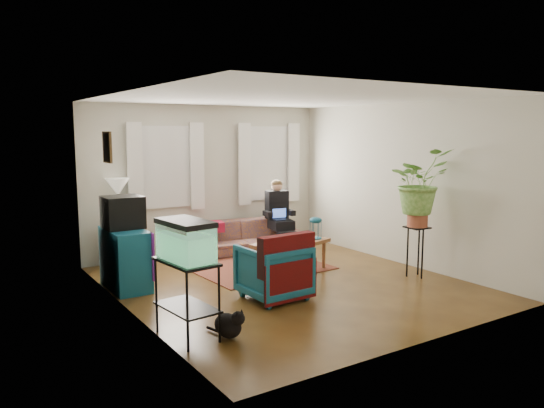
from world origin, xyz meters
TOP-DOWN VIEW (x-y plane):
  - floor at (0.00, 0.00)m, footprint 4.50×5.00m
  - ceiling at (0.00, 0.00)m, footprint 4.50×5.00m
  - wall_back at (0.00, 2.50)m, footprint 4.50×0.01m
  - wall_front at (0.00, -2.50)m, footprint 4.50×0.01m
  - wall_left at (-2.25, 0.00)m, footprint 0.01×5.00m
  - wall_right at (2.25, 0.00)m, footprint 0.01×5.00m
  - window_left at (-0.80, 2.48)m, footprint 1.08×0.04m
  - window_right at (1.25, 2.48)m, footprint 1.08×0.04m
  - curtains_left at (-0.80, 2.40)m, footprint 1.36×0.06m
  - curtains_right at (1.25, 2.40)m, footprint 1.36×0.06m
  - picture_frame at (-2.21, 0.85)m, footprint 0.04×0.32m
  - area_rug at (0.12, 0.99)m, footprint 2.08×1.70m
  - sofa at (0.44, 2.05)m, footprint 2.06×1.12m
  - seated_person at (1.13, 1.92)m, footprint 0.59×0.68m
  - side_table at (-1.65, 2.39)m, footprint 0.62×0.62m
  - table_lamp at (-1.65, 2.39)m, footprint 0.46×0.46m
  - dresser at (-1.99, 1.04)m, footprint 0.46×0.92m
  - crt_tv at (-1.97, 1.13)m, footprint 0.51×0.46m
  - aquarium_stand at (-2.00, -1.05)m, footprint 0.49×0.78m
  - aquarium at (-2.00, -1.05)m, footprint 0.44×0.71m
  - black_cat at (-1.65, -1.30)m, footprint 0.34×0.44m
  - armchair at (-0.52, -0.43)m, footprint 0.80×0.75m
  - serape_throw at (-0.51, -0.74)m, footprint 0.80×0.21m
  - coffee_table at (0.39, 0.46)m, footprint 1.32×0.95m
  - cup_a at (0.16, 0.28)m, footprint 0.17×0.17m
  - cup_b at (0.49, 0.29)m, footprint 0.13×0.13m
  - bowl at (0.67, 0.66)m, footprint 0.29×0.29m
  - snack_tray at (0.03, 0.53)m, footprint 0.45×0.45m
  - birdcage at (0.82, 0.42)m, footprint 0.24×0.24m
  - plant_stand at (1.82, -0.73)m, footprint 0.34×0.34m
  - potted_plant at (1.82, -0.73)m, footprint 0.92×0.81m

SIDE VIEW (x-z plane):
  - floor at x=0.00m, z-range -0.01..0.01m
  - area_rug at x=0.12m, z-range 0.00..0.01m
  - black_cat at x=-1.65m, z-range 0.00..0.33m
  - coffee_table at x=0.39m, z-range 0.00..0.49m
  - side_table at x=-1.65m, z-range 0.00..0.74m
  - plant_stand at x=1.82m, z-range 0.00..0.76m
  - sofa at x=0.44m, z-range 0.00..0.76m
  - armchair at x=-0.52m, z-range 0.00..0.79m
  - aquarium_stand at x=-2.00m, z-range 0.00..0.83m
  - dresser at x=-1.99m, z-range 0.00..0.83m
  - snack_tray at x=0.03m, z-range 0.49..0.53m
  - bowl at x=0.67m, z-range 0.49..0.55m
  - cup_b at x=0.49m, z-range 0.49..0.59m
  - cup_a at x=0.16m, z-range 0.49..0.60m
  - serape_throw at x=-0.51m, z-range 0.23..0.89m
  - seated_person at x=1.13m, z-range 0.00..1.16m
  - birdcage at x=0.82m, z-range 0.49..0.83m
  - aquarium at x=-2.00m, z-range 0.83..1.27m
  - crt_tv at x=-1.97m, z-range 0.83..1.27m
  - table_lamp at x=-1.65m, z-range 0.72..1.40m
  - potted_plant at x=1.82m, z-range 0.80..1.76m
  - wall_back at x=0.00m, z-range 0.00..2.60m
  - wall_front at x=0.00m, z-range 0.00..2.60m
  - wall_left at x=-2.25m, z-range 0.00..2.60m
  - wall_right at x=2.25m, z-range 0.00..2.60m
  - curtains_left at x=-0.80m, z-range 0.80..2.30m
  - curtains_right at x=1.25m, z-range 0.80..2.30m
  - window_left at x=-0.80m, z-range 0.86..2.24m
  - window_right at x=1.25m, z-range 0.86..2.24m
  - picture_frame at x=-2.21m, z-range 1.75..2.15m
  - ceiling at x=0.00m, z-range 2.60..2.60m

